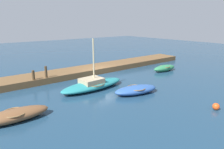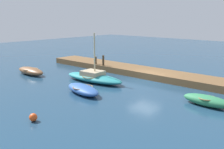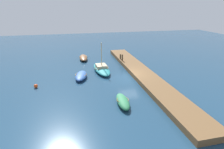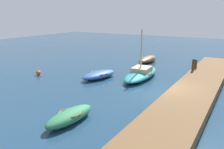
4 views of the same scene
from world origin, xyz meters
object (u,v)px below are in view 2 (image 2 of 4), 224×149
at_px(rowboat_brown, 31,71).
at_px(mooring_post_west, 103,60).
at_px(rowboat_green, 207,101).
at_px(sailboat_teal, 94,77).
at_px(rowboat_blue, 83,89).
at_px(marker_buoy, 33,117).
at_px(mooring_post_mid_west, 96,60).

bearing_deg(rowboat_brown, mooring_post_west, -123.49).
bearing_deg(rowboat_green, mooring_post_west, -12.98).
relative_size(sailboat_teal, rowboat_blue, 1.57).
bearing_deg(rowboat_blue, rowboat_green, -144.38).
bearing_deg(sailboat_teal, rowboat_brown, 13.69).
xyz_separation_m(sailboat_teal, rowboat_green, (-9.95, -0.33, -0.05)).
height_order(rowboat_brown, marker_buoy, rowboat_brown).
bearing_deg(rowboat_green, rowboat_brown, 10.98).
distance_m(rowboat_blue, mooring_post_west, 8.31).
distance_m(rowboat_green, rowboat_blue, 8.63).
height_order(rowboat_brown, mooring_post_west, mooring_post_west).
distance_m(rowboat_blue, mooring_post_mid_west, 8.97).
xyz_separation_m(mooring_post_west, marker_buoy, (-6.46, 12.29, -0.89)).
relative_size(mooring_post_mid_west, marker_buoy, 1.83).
relative_size(sailboat_teal, marker_buoy, 13.60).
bearing_deg(rowboat_blue, mooring_post_mid_west, -38.44).
bearing_deg(marker_buoy, rowboat_green, -124.33).
relative_size(rowboat_green, rowboat_brown, 0.84).
xyz_separation_m(sailboat_teal, rowboat_blue, (-2.04, 3.08, -0.07)).
bearing_deg(sailboat_teal, rowboat_green, 178.33).
distance_m(rowboat_blue, rowboat_brown, 8.74).
relative_size(mooring_post_west, marker_buoy, 2.34).
bearing_deg(sailboat_teal, mooring_post_mid_west, -50.20).
height_order(sailboat_teal, mooring_post_west, sailboat_teal).
bearing_deg(mooring_post_west, sailboat_teal, 123.04).
xyz_separation_m(rowboat_green, rowboat_brown, (16.60, 2.40, 0.00)).
bearing_deg(rowboat_green, rowboat_blue, 26.10).
height_order(mooring_post_mid_west, marker_buoy, mooring_post_mid_west).
xyz_separation_m(rowboat_blue, mooring_post_west, (4.53, -6.92, 0.79)).
distance_m(sailboat_teal, rowboat_green, 9.96).
height_order(rowboat_blue, mooring_post_west, mooring_post_west).
relative_size(rowboat_blue, rowboat_brown, 0.99).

